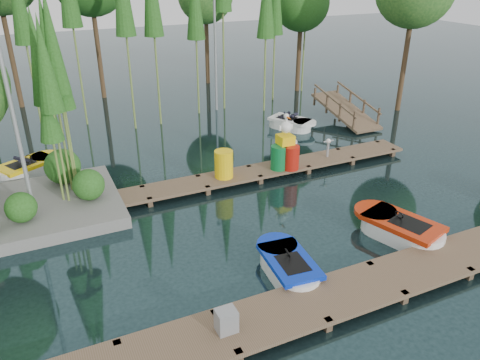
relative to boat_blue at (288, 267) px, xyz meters
name	(u,v)px	position (x,y,z in m)	size (l,w,h in m)	color
ground_plane	(232,221)	(-0.21, 3.05, -0.23)	(90.00, 90.00, 0.00)	#1E3639
near_dock	(312,304)	(-0.21, -1.45, 0.00)	(18.00, 1.50, 0.50)	brown
far_dock	(229,178)	(0.79, 5.55, 0.00)	(15.00, 1.20, 0.50)	brown
lamp_island	(7,86)	(-5.71, 5.55, 4.03)	(0.30, 0.30, 7.25)	gray
lamp_rear	(215,27)	(3.79, 14.05, 4.03)	(0.30, 0.30, 7.25)	gray
ramp	(345,110)	(8.79, 9.55, 0.35)	(1.50, 3.94, 1.49)	brown
boat_blue	(288,267)	(0.00, 0.00, 0.00)	(1.30, 2.49, 0.81)	white
boat_red	(400,229)	(3.82, 0.17, 0.04)	(2.03, 3.01, 0.93)	white
boat_yellow_far	(28,168)	(-5.72, 9.37, 0.03)	(2.75, 2.23, 1.26)	white
boat_white_far	(291,123)	(5.83, 9.77, 0.02)	(2.10, 2.60, 1.12)	white
utility_cabinet	(226,321)	(-2.35, -1.45, 0.33)	(0.43, 0.36, 0.52)	gray
yellow_barrel	(224,164)	(0.58, 5.55, 0.56)	(0.66, 0.66, 0.99)	yellow
drum_cluster	(286,152)	(3.02, 5.39, 0.67)	(1.19, 1.09, 2.06)	#0B682F
seagull_post	(328,145)	(4.99, 5.54, 0.57)	(0.47, 0.25, 0.75)	gray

